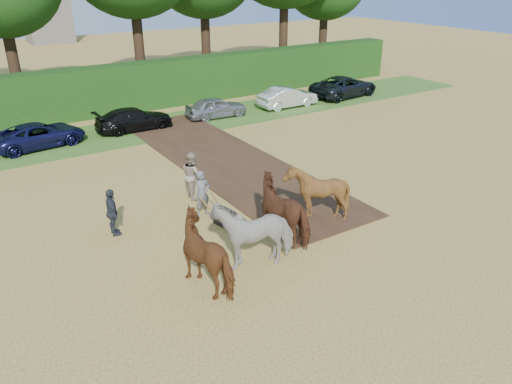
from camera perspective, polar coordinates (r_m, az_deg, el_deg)
name	(u,v)px	position (r m, az deg, el deg)	size (l,w,h in m)	color
ground	(286,226)	(18.22, 3.40, -3.93)	(120.00, 120.00, 0.00)	gold
earth_strip	(226,160)	(24.32, -3.50, 3.62)	(4.50, 17.00, 0.05)	#472D1C
grass_verge	(143,130)	(29.78, -12.81, 6.97)	(50.00, 5.00, 0.03)	#38601E
hedgerow	(114,89)	(33.55, -15.88, 11.21)	(46.00, 1.60, 3.00)	#14380F
spectator_near	(192,175)	(20.23, -7.28, 1.93)	(0.94, 0.73, 1.94)	#C3AF99
spectator_far	(112,213)	(17.95, -16.11, -2.27)	(1.02, 0.42, 1.74)	#262B33
plough_team	(268,218)	(16.44, 1.43, -3.03)	(7.15, 5.80, 2.14)	brown
parked_cars	(164,115)	(30.03, -10.43, 8.65)	(36.72, 3.20, 1.48)	silver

